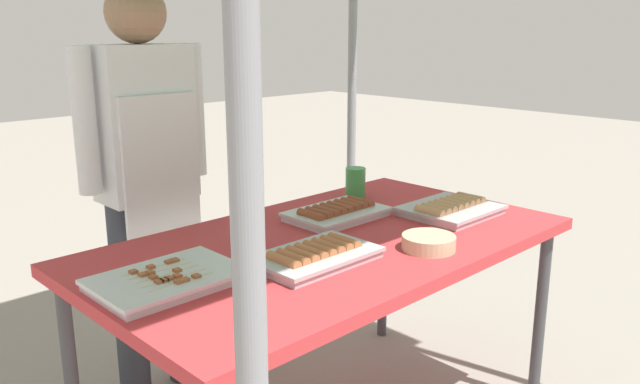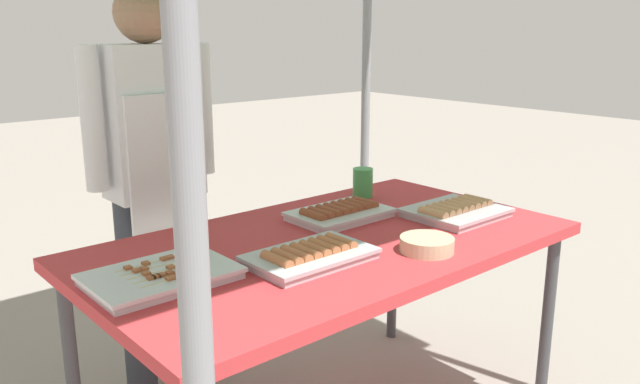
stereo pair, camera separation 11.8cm
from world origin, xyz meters
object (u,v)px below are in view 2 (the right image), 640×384
object	(u,v)px
tray_grilled_sausages	(310,255)
drink_cup_near_edge	(363,183)
tray_pork_links	(456,211)
vendor_woman	(154,161)
condiment_bowl	(427,245)
stall_table	(330,254)
tray_meat_skewers	(161,276)
tray_spring_rolls	(340,213)

from	to	relation	value
tray_grilled_sausages	drink_cup_near_edge	size ratio (longest dim) A/B	3.14
tray_grilled_sausages	tray_pork_links	xyz separation A→B (m)	(0.71, 0.01, 0.00)
tray_pork_links	drink_cup_near_edge	bearing A→B (deg)	97.76
tray_pork_links	vendor_woman	size ratio (longest dim) A/B	0.21
tray_pork_links	condiment_bowl	size ratio (longest dim) A/B	1.98
drink_cup_near_edge	stall_table	bearing A→B (deg)	-145.49
drink_cup_near_edge	tray_grilled_sausages	bearing A→B (deg)	-145.88
condiment_bowl	drink_cup_near_edge	bearing A→B (deg)	62.48
stall_table	tray_grilled_sausages	xyz separation A→B (m)	(-0.19, -0.12, 0.07)
condiment_bowl	drink_cup_near_edge	xyz separation A→B (m)	(0.32, 0.60, 0.04)
tray_pork_links	vendor_woman	distance (m)	1.15
tray_grilled_sausages	condiment_bowl	distance (m)	0.37
tray_grilled_sausages	tray_meat_skewers	size ratio (longest dim) A/B	0.95
stall_table	tray_grilled_sausages	size ratio (longest dim) A/B	4.30
tray_meat_skewers	tray_spring_rolls	distance (m)	0.78
stall_table	condiment_bowl	distance (m)	0.33
tray_pork_links	condiment_bowl	world-z (taller)	tray_pork_links
tray_pork_links	drink_cup_near_edge	world-z (taller)	drink_cup_near_edge
tray_grilled_sausages	vendor_woman	xyz separation A→B (m)	(-0.07, 0.84, 0.16)
vendor_woman	tray_pork_links	bearing A→B (deg)	133.25
tray_meat_skewers	vendor_woman	world-z (taller)	vendor_woman
stall_table	tray_pork_links	bearing A→B (deg)	-12.05
tray_meat_skewers	condiment_bowl	world-z (taller)	condiment_bowl
tray_grilled_sausages	vendor_woman	distance (m)	0.86
tray_meat_skewers	stall_table	bearing A→B (deg)	-2.67
tray_pork_links	tray_spring_rolls	distance (m)	0.43
tray_spring_rolls	condiment_bowl	bearing A→B (deg)	-94.36
tray_pork_links	vendor_woman	world-z (taller)	vendor_woman
tray_spring_rolls	drink_cup_near_edge	world-z (taller)	drink_cup_near_edge
condiment_bowl	vendor_woman	world-z (taller)	vendor_woman
tray_grilled_sausages	stall_table	bearing A→B (deg)	33.14
stall_table	tray_meat_skewers	xyz separation A→B (m)	(-0.59, 0.03, 0.07)
tray_grilled_sausages	vendor_woman	world-z (taller)	vendor_woman
stall_table	condiment_bowl	size ratio (longest dim) A/B	9.48
tray_pork_links	tray_spring_rolls	bearing A→B (deg)	142.65
vendor_woman	stall_table	bearing A→B (deg)	109.79
tray_spring_rolls	vendor_woman	size ratio (longest dim) A/B	0.22
tray_spring_rolls	drink_cup_near_edge	distance (m)	0.33
tray_pork_links	condiment_bowl	distance (m)	0.41
stall_table	tray_pork_links	world-z (taller)	tray_pork_links
tray_grilled_sausages	vendor_woman	size ratio (longest dim) A/B	0.23
tray_spring_rolls	tray_meat_skewers	bearing A→B (deg)	-171.10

